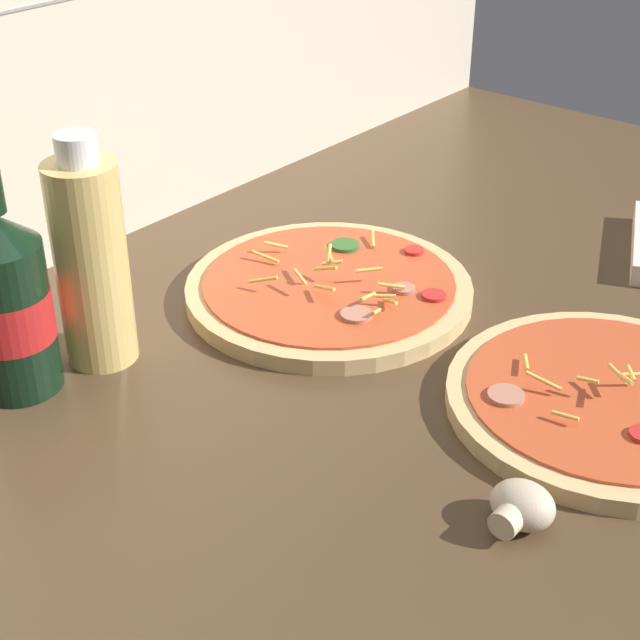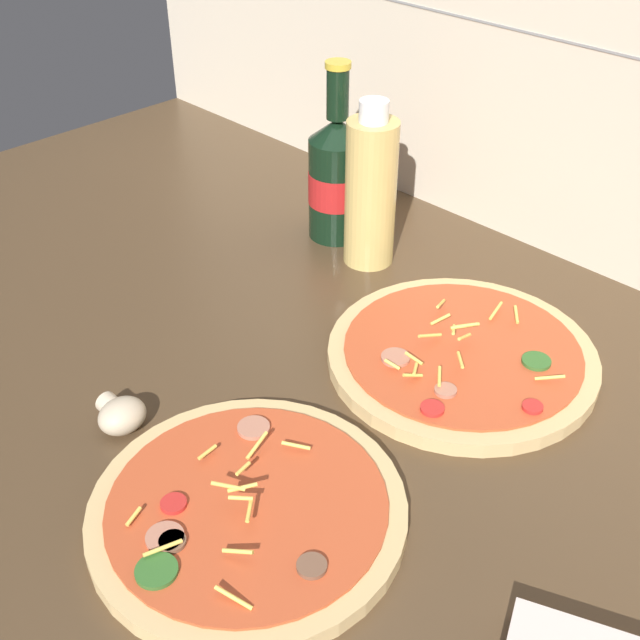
{
  "view_description": "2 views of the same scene",
  "coord_description": "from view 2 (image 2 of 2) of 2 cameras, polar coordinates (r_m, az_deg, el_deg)",
  "views": [
    {
      "loc": [
        -58.81,
        -38.6,
        52.16
      ],
      "look_at": [
        1.55,
        11.81,
        5.55
      ],
      "focal_mm": 55.0,
      "sensor_mm": 36.0,
      "label": 1
    },
    {
      "loc": [
        48.02,
        -42.71,
        57.73
      ],
      "look_at": [
        -3.75,
        8.7,
        5.86
      ],
      "focal_mm": 45.0,
      "sensor_mm": 36.0,
      "label": 2
    }
  ],
  "objects": [
    {
      "name": "oil_bottle",
      "position": [
        1.02,
        3.62,
        9.14
      ],
      "size": [
        6.56,
        6.56,
        21.75
      ],
      "color": "#D6B766",
      "rests_on": "counter_slab"
    },
    {
      "name": "pizza_near",
      "position": [
        0.72,
        -5.19,
        -13.32
      ],
      "size": [
        28.06,
        28.06,
        4.84
      ],
      "color": "tan",
      "rests_on": "counter_slab"
    },
    {
      "name": "counter_slab",
      "position": [
        0.86,
        -2.38,
        -5.94
      ],
      "size": [
        160.0,
        90.0,
        2.5
      ],
      "color": "#4C3823",
      "rests_on": "ground"
    },
    {
      "name": "mushroom_left",
      "position": [
        0.82,
        -13.99,
        -6.53
      ],
      "size": [
        5.18,
        4.93,
        3.45
      ],
      "color": "beige",
      "rests_on": "counter_slab"
    },
    {
      "name": "pizza_far",
      "position": [
        0.9,
        10.04,
        -2.52
      ],
      "size": [
        29.56,
        29.56,
        5.6
      ],
      "color": "tan",
      "rests_on": "counter_slab"
    },
    {
      "name": "tile_backsplash",
      "position": [
        1.04,
        16.92,
        18.56
      ],
      "size": [
        160.0,
        1.13,
        60.0
      ],
      "color": "beige",
      "rests_on": "ground"
    },
    {
      "name": "beer_bottle",
      "position": [
        1.09,
        1.19,
        10.18
      ],
      "size": [
        7.66,
        7.66,
        24.14
      ],
      "color": "black",
      "rests_on": "counter_slab"
    }
  ]
}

